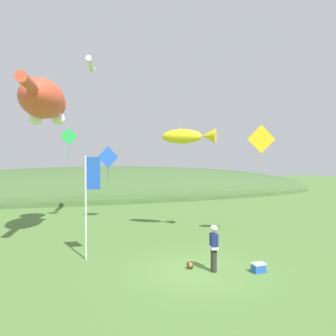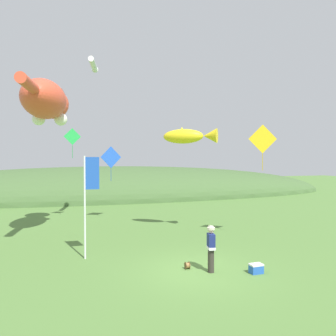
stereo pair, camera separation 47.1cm
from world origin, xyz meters
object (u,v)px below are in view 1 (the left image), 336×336
(festival_attendant, at_px, (214,247))
(kite_tube_streamer, at_px, (90,64))
(festival_banner_pole, at_px, (89,192))
(kite_diamond_blue, at_px, (108,157))
(kite_giant_cat, at_px, (44,101))
(kite_diamond_gold, at_px, (261,139))
(kite_fish_windsock, at_px, (188,136))
(picnic_cooler, at_px, (258,268))
(kite_spool, at_px, (190,265))
(kite_diamond_green, at_px, (69,137))

(festival_attendant, bearing_deg, kite_tube_streamer, 109.11)
(festival_banner_pole, xyz_separation_m, kite_diamond_blue, (1.94, 8.45, 1.51))
(festival_attendant, distance_m, kite_giant_cat, 11.95)
(kite_diamond_blue, bearing_deg, kite_diamond_gold, -47.96)
(kite_diamond_blue, bearing_deg, kite_giant_cat, -135.84)
(festival_banner_pole, distance_m, kite_fish_windsock, 7.28)
(festival_attendant, relative_size, kite_giant_cat, 0.23)
(kite_tube_streamer, bearing_deg, kite_diamond_blue, 37.52)
(kite_diamond_blue, bearing_deg, kite_fish_windsock, -52.43)
(picnic_cooler, bearing_deg, kite_spool, 152.91)
(festival_attendant, relative_size, kite_spool, 6.36)
(kite_fish_windsock, bearing_deg, kite_giant_cat, 170.83)
(festival_attendant, xyz_separation_m, kite_diamond_blue, (-2.44, 11.55, 3.48))
(kite_spool, xyz_separation_m, kite_diamond_gold, (5.33, 3.13, 5.22))
(kite_diamond_green, bearing_deg, kite_spool, -69.48)
(kite_fish_windsock, xyz_separation_m, kite_diamond_green, (-6.48, 5.56, 0.19))
(picnic_cooler, height_order, kite_diamond_blue, kite_diamond_blue)
(kite_diamond_green, bearing_deg, kite_giant_cat, -107.66)
(kite_diamond_gold, bearing_deg, kite_giant_cat, 160.02)
(festival_banner_pole, bearing_deg, kite_fish_windsock, 29.93)
(picnic_cooler, bearing_deg, festival_banner_pole, 148.42)
(kite_spool, xyz_separation_m, festival_banner_pole, (-3.65, 2.48, 2.78))
(kite_diamond_green, bearing_deg, kite_diamond_gold, -40.76)
(festival_attendant, height_order, kite_diamond_green, kite_diamond_green)
(picnic_cooler, relative_size, festival_banner_pole, 0.11)
(festival_banner_pole, distance_m, kite_tube_streamer, 10.68)
(picnic_cooler, height_order, kite_diamond_green, kite_diamond_green)
(kite_fish_windsock, bearing_deg, picnic_cooler, -88.96)
(kite_tube_streamer, relative_size, kite_diamond_blue, 1.05)
(picnic_cooler, xyz_separation_m, kite_diamond_green, (-6.60, 12.60, 5.67))
(kite_giant_cat, bearing_deg, kite_tube_streamer, 46.77)
(kite_diamond_gold, bearing_deg, kite_fish_windsock, 138.96)
(kite_spool, bearing_deg, festival_banner_pole, 145.76)
(festival_attendant, distance_m, picnic_cooler, 1.87)
(kite_diamond_gold, xyz_separation_m, kite_diamond_green, (-9.60, 8.28, 0.48))
(kite_diamond_blue, bearing_deg, festival_banner_pole, -102.94)
(festival_banner_pole, height_order, kite_diamond_gold, kite_diamond_gold)
(kite_diamond_gold, bearing_deg, festival_attendant, -140.84)
(kite_spool, relative_size, kite_giant_cat, 0.04)
(kite_diamond_blue, distance_m, kite_diamond_green, 2.96)
(kite_tube_streamer, distance_m, kite_diamond_green, 5.03)
(kite_diamond_green, bearing_deg, festival_banner_pole, -86.01)
(kite_diamond_blue, bearing_deg, kite_diamond_green, 169.55)
(kite_fish_windsock, relative_size, kite_tube_streamer, 1.23)
(kite_fish_windsock, height_order, kite_tube_streamer, kite_tube_streamer)
(kite_giant_cat, bearing_deg, festival_banner_pole, -66.79)
(kite_diamond_gold, height_order, kite_diamond_green, kite_diamond_green)
(kite_diamond_gold, bearing_deg, kite_diamond_blue, 132.04)
(kite_fish_windsock, bearing_deg, kite_tube_streamer, 141.17)
(kite_spool, bearing_deg, kite_giant_cat, 128.37)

